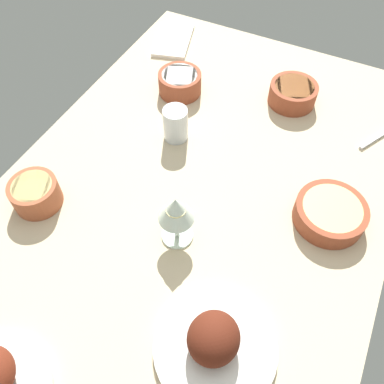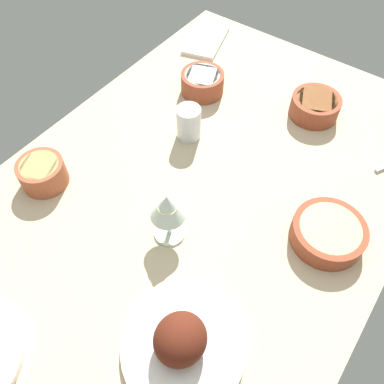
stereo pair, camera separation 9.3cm
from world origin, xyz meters
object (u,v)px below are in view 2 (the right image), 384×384
(bowl_cream, at_px, (202,82))
(wine_glass, at_px, (168,208))
(folded_napkin, at_px, (206,40))
(water_tumbler, at_px, (189,123))
(bowl_potatoes, at_px, (328,233))
(bowl_pasta, at_px, (42,173))
(bowl_soup, at_px, (315,106))
(plate_far_side, at_px, (182,344))

(bowl_cream, distance_m, wine_glass, 0.49)
(bowl_cream, distance_m, folded_napkin, 0.26)
(water_tumbler, bearing_deg, bowl_cream, -155.88)
(bowl_potatoes, xyz_separation_m, bowl_pasta, (0.26, -0.62, 0.01))
(bowl_pasta, relative_size, water_tumbler, 1.21)
(bowl_soup, relative_size, water_tumbler, 1.45)
(plate_far_side, xyz_separation_m, wine_glass, (-0.18, -0.17, 0.07))
(bowl_cream, xyz_separation_m, folded_napkin, (-0.21, -0.14, -0.03))
(bowl_potatoes, bearing_deg, water_tumbler, -100.10)
(wine_glass, bearing_deg, bowl_pasta, -79.22)
(folded_napkin, bearing_deg, bowl_soup, 75.80)
(water_tumbler, bearing_deg, bowl_soup, 139.51)
(bowl_cream, bearing_deg, bowl_pasta, -12.81)
(bowl_pasta, bearing_deg, bowl_cream, 167.19)
(bowl_soup, bearing_deg, bowl_cream, -71.50)
(water_tumbler, distance_m, folded_napkin, 0.44)
(wine_glass, height_order, folded_napkin, wine_glass)
(bowl_potatoes, xyz_separation_m, folded_napkin, (-0.46, -0.64, -0.02))
(wine_glass, bearing_deg, plate_far_side, 43.36)
(bowl_soup, relative_size, folded_napkin, 0.70)
(bowl_potatoes, xyz_separation_m, water_tumbler, (-0.08, -0.43, 0.02))
(water_tumbler, relative_size, folded_napkin, 0.48)
(bowl_soup, height_order, folded_napkin, bowl_soup)
(bowl_cream, height_order, bowl_pasta, bowl_pasta)
(bowl_potatoes, height_order, folded_napkin, bowl_potatoes)
(bowl_pasta, height_order, water_tumbler, water_tumbler)
(plate_far_side, bearing_deg, bowl_potatoes, 163.04)
(bowl_soup, bearing_deg, water_tumbler, -40.49)
(bowl_cream, height_order, water_tumbler, water_tumbler)
(bowl_potatoes, height_order, water_tumbler, water_tumbler)
(bowl_pasta, bearing_deg, folded_napkin, -178.19)
(bowl_potatoes, distance_m, bowl_pasta, 0.67)
(bowl_pasta, xyz_separation_m, folded_napkin, (-0.71, -0.02, -0.03))
(bowl_potatoes, relative_size, bowl_soup, 1.20)
(bowl_cream, distance_m, water_tumbler, 0.18)
(bowl_pasta, bearing_deg, plate_far_side, 76.76)
(bowl_cream, height_order, folded_napkin, bowl_cream)
(plate_far_side, xyz_separation_m, bowl_potatoes, (-0.37, 0.11, -0.00))
(plate_far_side, height_order, bowl_cream, plate_far_side)
(bowl_pasta, bearing_deg, bowl_potatoes, 112.33)
(wine_glass, xyz_separation_m, folded_napkin, (-0.65, -0.36, -0.09))
(bowl_cream, xyz_separation_m, wine_glass, (0.44, 0.22, 0.07))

